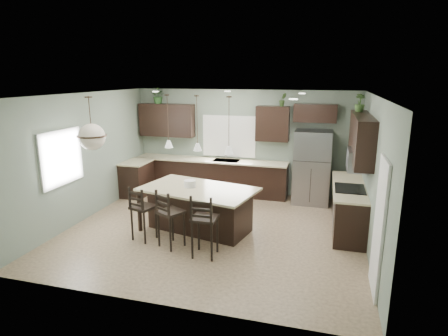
% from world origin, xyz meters
% --- Properties ---
extents(ground, '(6.00, 6.00, 0.00)m').
position_xyz_m(ground, '(0.00, 0.00, 0.00)').
color(ground, '#9E8466').
rests_on(ground, ground).
extents(pantry_door, '(0.04, 0.82, 2.04)m').
position_xyz_m(pantry_door, '(2.98, -1.55, 1.02)').
color(pantry_door, white).
rests_on(pantry_door, ground).
extents(window_back, '(1.35, 0.02, 1.00)m').
position_xyz_m(window_back, '(-0.40, 2.73, 1.55)').
color(window_back, white).
rests_on(window_back, room_shell).
extents(window_left, '(0.02, 1.10, 1.00)m').
position_xyz_m(window_left, '(-2.98, -0.80, 1.55)').
color(window_left, white).
rests_on(window_left, room_shell).
extents(left_return_cabs, '(0.60, 0.90, 0.90)m').
position_xyz_m(left_return_cabs, '(-2.70, 1.70, 0.45)').
color(left_return_cabs, black).
rests_on(left_return_cabs, ground).
extents(left_return_countertop, '(0.66, 0.96, 0.04)m').
position_xyz_m(left_return_countertop, '(-2.68, 1.70, 0.92)').
color(left_return_countertop, beige).
rests_on(left_return_countertop, left_return_cabs).
extents(back_lower_cabs, '(4.20, 0.60, 0.90)m').
position_xyz_m(back_lower_cabs, '(-0.85, 2.45, 0.45)').
color(back_lower_cabs, black).
rests_on(back_lower_cabs, ground).
extents(back_countertop, '(4.20, 0.66, 0.04)m').
position_xyz_m(back_countertop, '(-0.85, 2.43, 0.92)').
color(back_countertop, beige).
rests_on(back_countertop, back_lower_cabs).
extents(sink_inset, '(0.70, 0.45, 0.01)m').
position_xyz_m(sink_inset, '(-0.40, 2.43, 0.94)').
color(sink_inset, gray).
rests_on(sink_inset, back_countertop).
extents(faucet, '(0.02, 0.02, 0.28)m').
position_xyz_m(faucet, '(-0.40, 2.40, 1.08)').
color(faucet, silver).
rests_on(faucet, back_countertop).
extents(back_upper_left, '(1.55, 0.34, 0.90)m').
position_xyz_m(back_upper_left, '(-2.15, 2.58, 1.95)').
color(back_upper_left, black).
rests_on(back_upper_left, room_shell).
extents(back_upper_right, '(0.85, 0.34, 0.90)m').
position_xyz_m(back_upper_right, '(0.80, 2.58, 1.95)').
color(back_upper_right, black).
rests_on(back_upper_right, room_shell).
extents(fridge_header, '(1.05, 0.34, 0.45)m').
position_xyz_m(fridge_header, '(1.85, 2.58, 2.25)').
color(fridge_header, black).
rests_on(fridge_header, room_shell).
extents(right_lower_cabs, '(0.60, 2.35, 0.90)m').
position_xyz_m(right_lower_cabs, '(2.70, 0.87, 0.45)').
color(right_lower_cabs, black).
rests_on(right_lower_cabs, ground).
extents(right_countertop, '(0.66, 2.35, 0.04)m').
position_xyz_m(right_countertop, '(2.68, 0.87, 0.92)').
color(right_countertop, beige).
rests_on(right_countertop, right_lower_cabs).
extents(cooktop, '(0.58, 0.75, 0.02)m').
position_xyz_m(cooktop, '(2.68, 0.60, 0.94)').
color(cooktop, black).
rests_on(cooktop, right_countertop).
extents(wall_oven_front, '(0.01, 0.72, 0.60)m').
position_xyz_m(wall_oven_front, '(2.40, 0.60, 0.45)').
color(wall_oven_front, gray).
rests_on(wall_oven_front, right_lower_cabs).
extents(right_upper_cabs, '(0.34, 2.35, 0.90)m').
position_xyz_m(right_upper_cabs, '(2.83, 0.87, 1.95)').
color(right_upper_cabs, black).
rests_on(right_upper_cabs, room_shell).
extents(microwave, '(0.40, 0.75, 0.40)m').
position_xyz_m(microwave, '(2.78, 0.60, 1.55)').
color(microwave, gray).
rests_on(microwave, right_upper_cabs).
extents(refrigerator, '(0.90, 0.74, 1.85)m').
position_xyz_m(refrigerator, '(1.85, 2.32, 0.93)').
color(refrigerator, gray).
rests_on(refrigerator, ground).
extents(kitchen_island, '(2.52, 1.77, 0.92)m').
position_xyz_m(kitchen_island, '(-0.30, -0.13, 0.46)').
color(kitchen_island, black).
rests_on(kitchen_island, ground).
extents(serving_dish, '(0.24, 0.24, 0.14)m').
position_xyz_m(serving_dish, '(-0.50, -0.09, 0.99)').
color(serving_dish, silver).
rests_on(serving_dish, kitchen_island).
extents(bar_stool_left, '(0.51, 0.51, 1.10)m').
position_xyz_m(bar_stool_left, '(-1.19, -0.82, 0.55)').
color(bar_stool_left, black).
rests_on(bar_stool_left, ground).
extents(bar_stool_center, '(0.56, 0.56, 1.13)m').
position_xyz_m(bar_stool_center, '(-0.55, -0.97, 0.57)').
color(bar_stool_center, black).
rests_on(bar_stool_center, ground).
extents(bar_stool_right, '(0.44, 0.44, 1.18)m').
position_xyz_m(bar_stool_right, '(0.18, -1.16, 0.59)').
color(bar_stool_right, black).
rests_on(bar_stool_right, ground).
extents(pendant_left, '(0.17, 0.17, 1.10)m').
position_xyz_m(pendant_left, '(-0.98, 0.02, 2.25)').
color(pendant_left, white).
rests_on(pendant_left, room_shell).
extents(pendant_center, '(0.17, 0.17, 1.10)m').
position_xyz_m(pendant_center, '(-0.30, -0.13, 2.25)').
color(pendant_center, silver).
rests_on(pendant_center, room_shell).
extents(pendant_right, '(0.17, 0.17, 1.10)m').
position_xyz_m(pendant_right, '(0.38, -0.28, 2.25)').
color(pendant_right, white).
rests_on(pendant_right, room_shell).
extents(chandelier, '(0.54, 0.54, 1.00)m').
position_xyz_m(chandelier, '(-2.06, -1.04, 2.30)').
color(chandelier, beige).
rests_on(chandelier, room_shell).
extents(plant_back_left, '(0.49, 0.45, 0.44)m').
position_xyz_m(plant_back_left, '(-2.36, 2.55, 2.62)').
color(plant_back_left, '#244920').
rests_on(plant_back_left, back_upper_left).
extents(plant_back_right, '(0.23, 0.21, 0.33)m').
position_xyz_m(plant_back_right, '(1.04, 2.55, 2.57)').
color(plant_back_right, '#375525').
rests_on(plant_back_right, back_upper_right).
extents(plant_right_wall, '(0.26, 0.26, 0.38)m').
position_xyz_m(plant_right_wall, '(2.80, 1.55, 2.59)').
color(plant_right_wall, '#385927').
rests_on(plant_right_wall, right_upper_cabs).
extents(room_shell, '(6.00, 6.00, 6.00)m').
position_xyz_m(room_shell, '(0.00, 0.00, 1.70)').
color(room_shell, slate).
rests_on(room_shell, ground).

